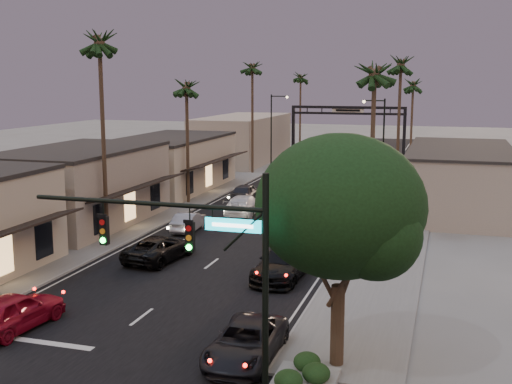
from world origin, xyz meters
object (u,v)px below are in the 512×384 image
Objects in this scene: corner_tree at (342,212)px; palm_lc at (186,82)px; palm_rb at (401,60)px; palm_ra at (375,67)px; oncoming_red at (13,311)px; traffic_signal at (210,252)px; oncoming_pickup at (160,248)px; oncoming_silver at (188,222)px; palm_lb at (99,37)px; palm_rc at (413,82)px; curbside_black at (284,263)px; palm_far at (301,75)px; arch at (348,119)px; palm_ld at (252,64)px; streetlight_left at (273,126)px; streetlight_right at (380,138)px.

corner_tree is 0.72× the size of palm_lc.
palm_ra is at bearing -90.00° from palm_rb.
oncoming_red is (-13.15, -17.00, -10.59)m from palm_ra.
traffic_signal reaches higher than oncoming_red.
palm_ra is at bearing 93.03° from corner_tree.
oncoming_silver is at bearing -73.29° from oncoming_pickup.
corner_tree is 0.58× the size of palm_lb.
oncoming_pickup is at bearing -72.63° from palm_lc.
palm_lc and palm_rc have the same top height.
oncoming_silver is (-13.14, -37.67, -9.78)m from palm_rc.
palm_lc is 2.09× the size of curbside_black.
palm_far is at bearing 107.38° from palm_ra.
corner_tree is at bearing -81.38° from arch.
palm_lb is at bearing -100.16° from arch.
palm_ld reaches higher than oncoming_silver.
streetlight_left is at bearing 107.97° from corner_tree.
palm_ld is at bearing 147.21° from streetlight_right.
palm_rb is 2.63× the size of oncoming_pickup.
palm_lc reaches higher than streetlight_left.
palm_rc reaches higher than streetlight_left.
streetlight_left is at bearing 136.79° from streetlight_right.
oncoming_red is at bearing -109.57° from palm_rb.
corner_tree is 53.15m from streetlight_left.
palm_lc is at bearing 114.06° from traffic_signal.
arch is 18.61m from palm_ld.
palm_rc is at bearing 27.62° from palm_ld.
palm_rb is (8.60, -26.00, 6.88)m from arch.
palm_rc is at bearing 87.22° from traffic_signal.
palm_far is (-16.90, 54.00, 0.00)m from palm_ra.
traffic_signal is at bearing -51.56° from palm_lb.
palm_lc reaches higher than oncoming_red.
traffic_signal is 17.84m from oncoming_pickup.
streetlight_right reaches higher than oncoming_red.
palm_rb is (17.20, 8.00, 1.95)m from palm_lc.
oncoming_pickup is at bearing 95.09° from oncoming_silver.
streetlight_left is 22.65m from palm_lc.
oncoming_silver is (4.06, 4.33, -12.70)m from palm_lb.
corner_tree is at bearing -89.11° from palm_rc.
oncoming_red reaches higher than oncoming_silver.
oncoming_pickup is at bearing -90.55° from oncoming_red.
palm_rc reaches higher than traffic_signal.
palm_ra is at bearing -121.91° from oncoming_red.
palm_far is (-16.90, 14.00, 0.97)m from palm_rc.
traffic_signal is at bearing -94.16° from palm_rb.
streetlight_right and streetlight_left have the same top height.
curbside_black is (9.28, 10.64, -0.01)m from oncoming_red.
traffic_signal is at bearing -82.71° from curbside_black.
palm_far is (-15.22, 33.00, 6.11)m from streetlight_right.
palm_lb is (-8.60, -48.00, 7.85)m from arch.
palm_far is at bearing 140.36° from palm_rc.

